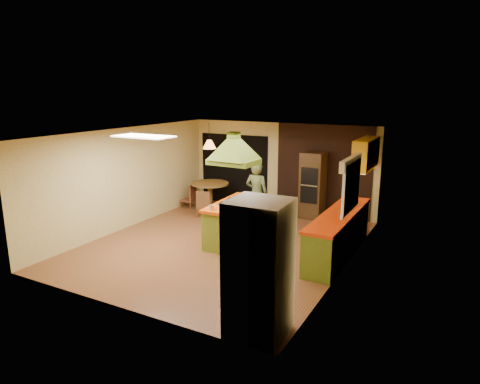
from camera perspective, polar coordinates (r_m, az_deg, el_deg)
The scene contains 21 objects.
ground at distance 9.71m, azimuth -2.31°, elevation -6.97°, with size 6.50×6.50×0.00m, color brown.
room_walls at distance 9.35m, azimuth -2.38°, elevation 0.22°, with size 5.50×6.50×6.50m.
ceiling_plane at distance 9.14m, azimuth -2.45°, elevation 7.87°, with size 6.50×6.50×0.00m, color silver.
brick_panel at distance 11.76m, azimuth 11.01°, elevation 2.75°, with size 2.64×0.03×2.50m, color #381E14.
nook_opening at distance 12.86m, azimuth -0.80°, elevation 3.00°, with size 2.20×0.03×2.10m, color black.
right_counter at distance 9.19m, azimuth 12.98°, elevation -5.48°, with size 0.62×3.05×0.92m.
upper_cabinets at distance 10.34m, azimuth 16.46°, elevation 4.91°, with size 0.34×1.40×0.70m, color yellow.
window_right at distance 8.61m, azimuth 14.66°, elevation 2.18°, with size 0.12×1.35×1.06m.
fluor_panel at distance 8.82m, azimuth -12.72°, elevation 7.24°, with size 1.20×0.60×0.03m, color white.
kitchen_island at distance 9.76m, azimuth -0.80°, elevation -3.96°, with size 0.82×1.87×0.94m.
range_hood at distance 9.38m, azimuth -0.83°, elevation 6.49°, with size 1.05×0.78×0.79m.
man at distance 10.77m, azimuth 2.25°, elevation -0.30°, with size 0.60×0.40×1.65m, color #444E29.
refrigerator at distance 6.00m, azimuth 2.52°, elevation -10.24°, with size 0.81×0.77×1.97m, color white.
wall_oven at distance 11.62m, azimuth 9.66°, elevation 0.89°, with size 0.60×0.61×1.79m.
dining_table at distance 12.32m, azimuth -4.00°, elevation 0.18°, with size 1.07×1.07×0.80m.
chair_left at distance 12.67m, azimuth -6.90°, elevation -0.51°, with size 0.38×0.38×0.70m, color brown, non-canonical shape.
chair_near at distance 11.71m, azimuth -4.64°, elevation -1.51°, with size 0.41×0.41×0.74m, color brown, non-canonical shape.
pendant_lamp at distance 12.08m, azimuth -4.10°, elevation 6.37°, with size 0.37×0.37×0.24m, color #FF9E3F.
canister_large at distance 10.00m, azimuth 14.46°, elevation -0.67°, with size 0.14×0.14×0.20m, color beige.
canister_medium at distance 9.85m, azimuth 14.23°, elevation -0.85°, with size 0.15×0.15×0.21m, color #EFE4C0.
canister_small at distance 9.62m, azimuth 13.85°, elevation -1.30°, with size 0.12×0.12×0.17m, color beige.
Camera 1 is at (4.65, -7.82, 3.40)m, focal length 32.00 mm.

